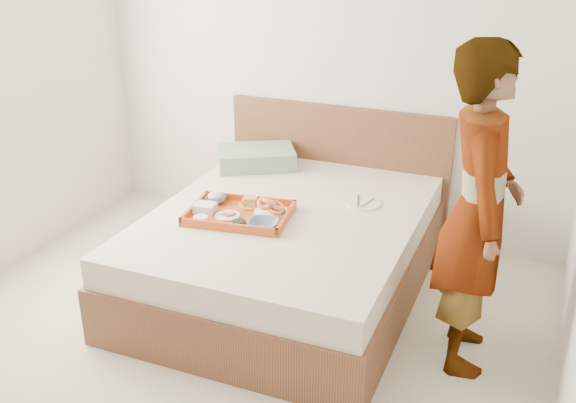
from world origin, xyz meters
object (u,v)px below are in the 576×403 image
(tray, at_px, (239,213))
(person, at_px, (478,211))
(bed, at_px, (287,251))
(dinner_plate, at_px, (363,203))

(tray, height_order, person, person)
(tray, bearing_deg, person, -12.39)
(bed, distance_m, dinner_plate, 0.56)
(dinner_plate, bearing_deg, person, -37.48)
(tray, distance_m, person, 1.41)
(dinner_plate, bearing_deg, bed, -143.15)
(tray, bearing_deg, bed, 28.45)
(bed, height_order, dinner_plate, dinner_plate)
(bed, distance_m, tray, 0.41)
(bed, height_order, tray, tray)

